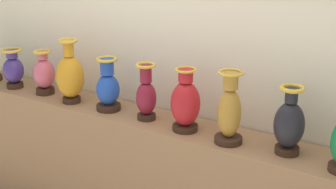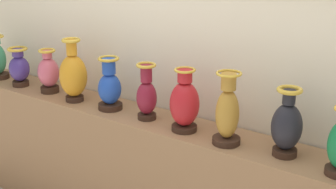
% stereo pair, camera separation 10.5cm
% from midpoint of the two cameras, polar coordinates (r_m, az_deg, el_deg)
% --- Properties ---
extents(display_shelf, '(3.53, 0.34, 0.85)m').
position_cam_midpoint_polar(display_shelf, '(2.96, -1.04, -11.03)').
color(display_shelf, '#99704C').
rests_on(display_shelf, ground_plane).
extents(vase_indigo, '(0.15, 0.15, 0.28)m').
position_cam_midpoint_polar(vase_indigo, '(3.56, -18.80, 2.88)').
color(vase_indigo, '#382319').
rests_on(vase_indigo, display_shelf).
extents(vase_rose, '(0.15, 0.15, 0.30)m').
position_cam_midpoint_polar(vase_rose, '(3.36, -15.47, 2.38)').
color(vase_rose, '#382319').
rests_on(vase_rose, display_shelf).
extents(vase_amber, '(0.18, 0.18, 0.42)m').
position_cam_midpoint_polar(vase_amber, '(3.13, -12.57, 2.21)').
color(vase_amber, '#382319').
rests_on(vase_amber, display_shelf).
extents(vase_sapphire, '(0.15, 0.15, 0.33)m').
position_cam_midpoint_polar(vase_sapphire, '(2.96, -8.21, 0.79)').
color(vase_sapphire, '#382319').
rests_on(vase_sapphire, display_shelf).
extents(vase_burgundy, '(0.12, 0.12, 0.34)m').
position_cam_midpoint_polar(vase_burgundy, '(2.78, -3.71, -0.08)').
color(vase_burgundy, '#382319').
rests_on(vase_burgundy, display_shelf).
extents(vase_crimson, '(0.16, 0.16, 0.36)m').
position_cam_midpoint_polar(vase_crimson, '(2.61, 0.94, -1.06)').
color(vase_crimson, '#382319').
rests_on(vase_crimson, display_shelf).
extents(vase_ochre, '(0.15, 0.15, 0.39)m').
position_cam_midpoint_polar(vase_ochre, '(2.46, 6.13, -2.10)').
color(vase_ochre, '#382319').
rests_on(vase_ochre, display_shelf).
extents(vase_onyx, '(0.15, 0.15, 0.35)m').
position_cam_midpoint_polar(vase_onyx, '(2.39, 13.06, -3.45)').
color(vase_onyx, '#382319').
rests_on(vase_onyx, display_shelf).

